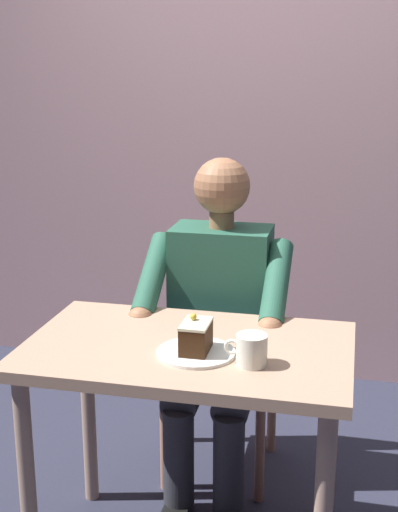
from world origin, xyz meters
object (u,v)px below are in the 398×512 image
object	(u,v)px
dining_table	(188,378)
chair	(225,346)
coffee_cup	(251,349)
dessert_spoon	(249,356)
seated_person	(217,324)
cake_slice	(196,336)

from	to	relation	value
dining_table	chair	bearing A→B (deg)	-90.00
coffee_cup	dessert_spoon	world-z (taller)	coffee_cup
dining_table	dessert_spoon	size ratio (longest dim) A/B	6.96
coffee_cup	dessert_spoon	bearing A→B (deg)	-76.96
coffee_cup	seated_person	bearing A→B (deg)	-69.43
cake_slice	seated_person	bearing A→B (deg)	-85.47
dining_table	seated_person	size ratio (longest dim) A/B	0.79
chair	coffee_cup	world-z (taller)	chair
dining_table	dessert_spoon	distance (m)	0.23
seated_person	dessert_spoon	bearing A→B (deg)	111.31
cake_slice	dessert_spoon	world-z (taller)	cake_slice
seated_person	cake_slice	bearing A→B (deg)	94.53
dining_table	chair	size ratio (longest dim) A/B	1.09
dining_table	cake_slice	bearing A→B (deg)	121.64
dining_table	chair	distance (m)	0.64
cake_slice	dining_table	bearing A→B (deg)	-58.36
dining_table	cake_slice	world-z (taller)	cake_slice
dining_table	cake_slice	distance (m)	0.18
chair	cake_slice	size ratio (longest dim) A/B	7.46
dining_table	chair	world-z (taller)	chair
seated_person	coffee_cup	bearing A→B (deg)	110.57
seated_person	chair	bearing A→B (deg)	-90.00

